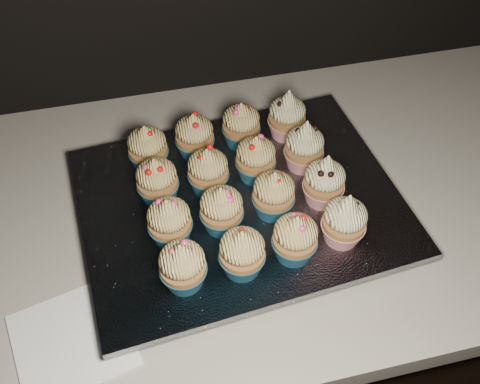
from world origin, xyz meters
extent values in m
cube|color=black|center=(0.00, 1.70, 0.43)|extent=(2.40, 0.60, 0.86)
cube|color=beige|center=(0.00, 1.70, 0.88)|extent=(2.44, 0.64, 0.04)
cube|color=white|center=(-0.10, 1.51, 0.90)|extent=(0.18, 0.18, 0.00)
cube|color=black|center=(0.17, 1.67, 0.91)|extent=(0.47, 0.37, 0.02)
cube|color=silver|center=(0.17, 1.67, 0.93)|extent=(0.51, 0.41, 0.01)
cone|color=#185675|center=(0.06, 1.54, 0.95)|extent=(0.06, 0.06, 0.03)
ellipsoid|color=#E1C271|center=(0.06, 1.54, 0.99)|extent=(0.06, 0.06, 0.04)
cone|color=#E1C271|center=(0.06, 1.54, 1.01)|extent=(0.03, 0.03, 0.02)
cone|color=#185675|center=(0.14, 1.55, 0.95)|extent=(0.06, 0.06, 0.03)
ellipsoid|color=#E1C271|center=(0.14, 1.55, 0.99)|extent=(0.06, 0.06, 0.04)
cone|color=#E1C271|center=(0.14, 1.55, 1.01)|extent=(0.03, 0.03, 0.02)
cone|color=#185675|center=(0.22, 1.55, 0.95)|extent=(0.06, 0.06, 0.03)
ellipsoid|color=#E1C271|center=(0.22, 1.55, 0.99)|extent=(0.06, 0.06, 0.04)
cone|color=#E1C271|center=(0.22, 1.55, 1.01)|extent=(0.03, 0.03, 0.02)
cone|color=red|center=(0.29, 1.56, 0.95)|extent=(0.06, 0.06, 0.03)
ellipsoid|color=beige|center=(0.29, 1.56, 0.99)|extent=(0.06, 0.06, 0.04)
cone|color=beige|center=(0.29, 1.56, 1.02)|extent=(0.03, 0.03, 0.03)
cone|color=#185675|center=(0.05, 1.62, 0.95)|extent=(0.06, 0.06, 0.03)
ellipsoid|color=#E1C271|center=(0.05, 1.62, 0.99)|extent=(0.06, 0.06, 0.04)
cone|color=#E1C271|center=(0.05, 1.62, 1.01)|extent=(0.03, 0.03, 0.02)
cone|color=#185675|center=(0.13, 1.62, 0.95)|extent=(0.06, 0.06, 0.03)
ellipsoid|color=#E1C271|center=(0.13, 1.62, 0.99)|extent=(0.06, 0.06, 0.04)
cone|color=#E1C271|center=(0.13, 1.62, 1.01)|extent=(0.03, 0.03, 0.02)
cone|color=#185675|center=(0.21, 1.64, 0.95)|extent=(0.06, 0.06, 0.03)
ellipsoid|color=#E1C271|center=(0.21, 1.64, 0.99)|extent=(0.06, 0.06, 0.04)
cone|color=#E1C271|center=(0.21, 1.64, 1.01)|extent=(0.03, 0.03, 0.02)
cone|color=red|center=(0.29, 1.64, 0.95)|extent=(0.06, 0.06, 0.03)
ellipsoid|color=beige|center=(0.29, 1.64, 0.99)|extent=(0.06, 0.06, 0.04)
cone|color=beige|center=(0.29, 1.64, 1.02)|extent=(0.03, 0.03, 0.03)
cone|color=#185675|center=(0.05, 1.70, 0.95)|extent=(0.06, 0.06, 0.03)
ellipsoid|color=#E1C271|center=(0.05, 1.70, 0.99)|extent=(0.06, 0.06, 0.04)
cone|color=#E1C271|center=(0.05, 1.70, 1.01)|extent=(0.03, 0.03, 0.02)
cone|color=#185675|center=(0.13, 1.70, 0.95)|extent=(0.06, 0.06, 0.03)
ellipsoid|color=#E1C271|center=(0.13, 1.70, 0.99)|extent=(0.06, 0.06, 0.04)
cone|color=#E1C271|center=(0.13, 1.70, 1.01)|extent=(0.03, 0.03, 0.02)
cone|color=#185675|center=(0.20, 1.71, 0.95)|extent=(0.06, 0.06, 0.03)
ellipsoid|color=#E1C271|center=(0.20, 1.71, 0.99)|extent=(0.06, 0.06, 0.04)
cone|color=#E1C271|center=(0.20, 1.71, 1.01)|extent=(0.03, 0.03, 0.02)
cone|color=red|center=(0.28, 1.72, 0.95)|extent=(0.06, 0.06, 0.03)
ellipsoid|color=beige|center=(0.28, 1.72, 0.99)|extent=(0.06, 0.06, 0.04)
cone|color=beige|center=(0.28, 1.72, 1.02)|extent=(0.03, 0.03, 0.03)
cone|color=#185675|center=(0.04, 1.77, 0.95)|extent=(0.06, 0.06, 0.03)
ellipsoid|color=#E1C271|center=(0.04, 1.77, 0.99)|extent=(0.06, 0.06, 0.04)
cone|color=#E1C271|center=(0.04, 1.77, 1.01)|extent=(0.03, 0.03, 0.02)
cone|color=#185675|center=(0.12, 1.78, 0.95)|extent=(0.06, 0.06, 0.03)
ellipsoid|color=#E1C271|center=(0.12, 1.78, 0.99)|extent=(0.06, 0.06, 0.04)
cone|color=#E1C271|center=(0.12, 1.78, 1.01)|extent=(0.03, 0.03, 0.02)
cone|color=#185675|center=(0.20, 1.79, 0.95)|extent=(0.06, 0.06, 0.03)
ellipsoid|color=#E1C271|center=(0.20, 1.79, 0.99)|extent=(0.06, 0.06, 0.04)
cone|color=#E1C271|center=(0.20, 1.79, 1.01)|extent=(0.03, 0.03, 0.02)
cone|color=red|center=(0.28, 1.79, 0.95)|extent=(0.06, 0.06, 0.03)
ellipsoid|color=beige|center=(0.28, 1.79, 0.99)|extent=(0.06, 0.06, 0.04)
cone|color=beige|center=(0.28, 1.79, 1.02)|extent=(0.03, 0.03, 0.03)
camera|label=1|loc=(0.05, 1.15, 1.56)|focal=40.00mm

